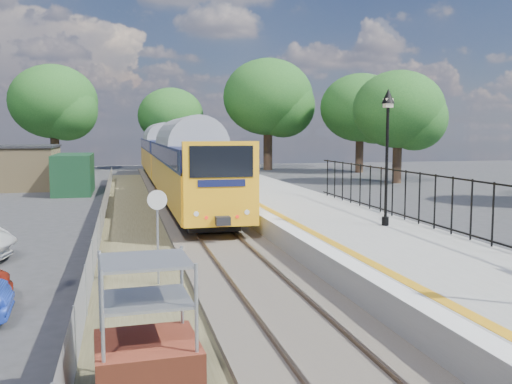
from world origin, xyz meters
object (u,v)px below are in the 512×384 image
object	(u,v)px
victorian_lamp_north	(388,125)
brick_plinth	(147,340)
train	(171,157)
speed_sign	(157,222)

from	to	relation	value
victorian_lamp_north	brick_plinth	xyz separation A→B (m)	(-8.38, -9.64, -3.18)
victorian_lamp_north	train	bearing A→B (deg)	103.32
brick_plinth	speed_sign	bearing A→B (deg)	85.18
victorian_lamp_north	brick_plinth	world-z (taller)	victorian_lamp_north
speed_sign	train	bearing A→B (deg)	96.84
victorian_lamp_north	train	world-z (taller)	victorian_lamp_north
train	speed_sign	size ratio (longest dim) A/B	15.93
brick_plinth	speed_sign	xyz separation A→B (m)	(0.58, 6.92, 0.60)
victorian_lamp_north	brick_plinth	size ratio (longest dim) A/B	1.98
train	brick_plinth	distance (m)	32.20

